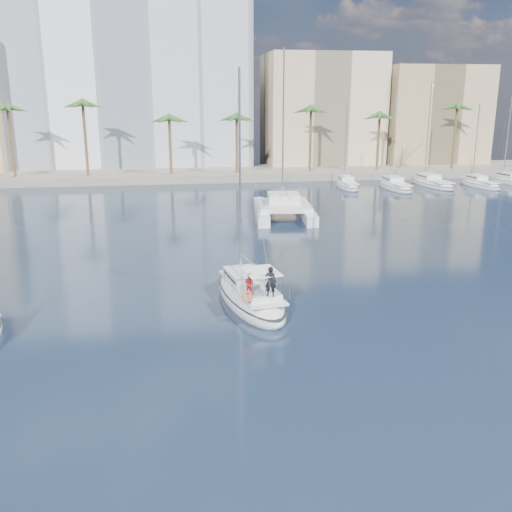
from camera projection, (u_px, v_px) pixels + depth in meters
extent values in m
plane|color=black|center=(264.00, 310.00, 34.87)|extent=(160.00, 160.00, 0.00)
cube|color=gray|center=(203.00, 174.00, 92.80)|extent=(120.00, 14.00, 1.20)
cube|color=white|center=(127.00, 89.00, 98.90)|extent=(42.00, 16.00, 28.00)
cube|color=beige|center=(321.00, 113.00, 102.05)|extent=(20.00, 14.00, 20.00)
cube|color=tan|center=(431.00, 118.00, 103.32)|extent=(18.00, 12.00, 18.00)
cylinder|color=brown|center=(203.00, 147.00, 87.75)|extent=(0.44, 0.44, 10.50)
sphere|color=#2E5F23|center=(203.00, 112.00, 86.34)|extent=(3.60, 3.60, 3.60)
cylinder|color=brown|center=(413.00, 144.00, 92.68)|extent=(0.44, 0.44, 10.50)
sphere|color=#2E5F23|center=(415.00, 111.00, 91.28)|extent=(3.60, 3.60, 3.60)
ellipsoid|color=white|center=(250.00, 298.00, 36.18)|extent=(4.72, 10.44, 2.09)
ellipsoid|color=black|center=(250.00, 293.00, 36.10)|extent=(4.77, 10.54, 0.18)
cube|color=silver|center=(251.00, 287.00, 35.79)|extent=(3.42, 7.81, 0.12)
cube|color=silver|center=(246.00, 276.00, 36.76)|extent=(2.64, 3.58, 0.60)
cube|color=black|center=(246.00, 276.00, 36.76)|extent=(2.60, 3.20, 0.14)
cylinder|color=#B7BABF|center=(240.00, 176.00, 36.14)|extent=(0.15, 0.15, 13.20)
cylinder|color=#B7BABF|center=(250.00, 262.00, 35.64)|extent=(0.74, 4.03, 0.11)
cube|color=silver|center=(261.00, 293.00, 33.95)|extent=(2.28, 2.78, 0.36)
cube|color=white|center=(261.00, 271.00, 33.50)|extent=(2.28, 2.78, 0.04)
torus|color=silver|center=(266.00, 287.00, 32.88)|extent=(0.95, 0.20, 0.96)
torus|color=#FF570D|center=(247.00, 296.00, 32.25)|extent=(0.65, 0.29, 0.64)
imported|color=black|center=(270.00, 282.00, 32.58)|extent=(0.77, 0.64, 1.79)
imported|color=#B11B1B|center=(249.00, 284.00, 33.09)|extent=(0.77, 0.75, 1.26)
cube|color=white|center=(261.00, 211.00, 62.41)|extent=(2.55, 12.20, 1.10)
cube|color=white|center=(306.00, 211.00, 62.59)|extent=(2.55, 12.20, 1.10)
cube|color=silver|center=(284.00, 205.00, 61.72)|extent=(6.18, 7.25, 0.50)
cube|color=silver|center=(284.00, 198.00, 62.11)|extent=(3.72, 3.99, 1.00)
cube|color=black|center=(284.00, 198.00, 62.10)|extent=(3.69, 3.51, 0.18)
cylinder|color=#B7BABF|center=(283.00, 126.00, 61.83)|extent=(0.18, 0.18, 16.19)
ellipsoid|color=silver|center=(259.00, 304.00, 34.70)|extent=(0.21, 0.40, 0.19)
sphere|color=silver|center=(258.00, 302.00, 34.88)|extent=(0.11, 0.11, 0.11)
cube|color=gray|center=(254.00, 303.00, 34.65)|extent=(0.46, 0.17, 0.11)
cube|color=gray|center=(263.00, 303.00, 34.74)|extent=(0.46, 0.17, 0.11)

